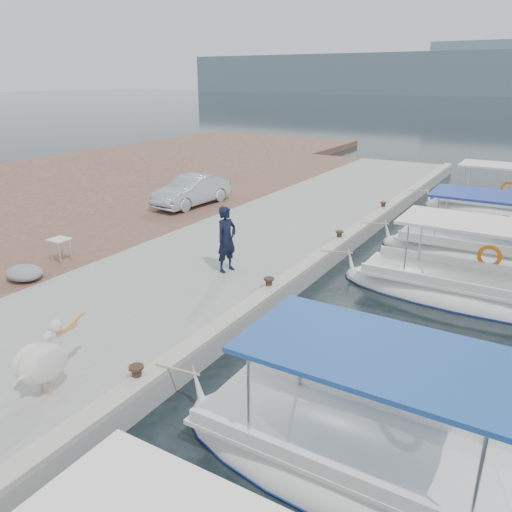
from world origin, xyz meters
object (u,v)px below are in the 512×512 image
(fishing_caique_c, at_px, (468,295))
(fishing_caique_e, at_px, (495,211))
(fishing_caique_b, at_px, (356,464))
(pelican, at_px, (43,360))
(parked_car, at_px, (192,191))
(fishing_caique_d, at_px, (490,255))
(fisherman, at_px, (227,239))

(fishing_caique_c, bearing_deg, fishing_caique_e, 92.67)
(fishing_caique_c, bearing_deg, fishing_caique_b, -93.14)
(fishing_caique_b, distance_m, pelican, 5.60)
(fishing_caique_e, distance_m, parked_car, 13.74)
(fishing_caique_b, distance_m, fishing_caique_e, 18.27)
(parked_car, bearing_deg, pelican, -58.83)
(fishing_caique_e, bearing_deg, fishing_caique_b, -89.81)
(fishing_caique_d, xyz_separation_m, fishing_caique_e, (-0.60, 6.70, -0.06))
(fishing_caique_b, distance_m, fisherman, 7.89)
(fishing_caique_c, relative_size, fishing_caique_d, 1.00)
(fishing_caique_c, relative_size, parked_car, 1.83)
(fishing_caique_b, distance_m, parked_car, 16.03)
(fishing_caique_e, bearing_deg, fishing_caique_c, -87.33)
(fishing_caique_d, xyz_separation_m, fisherman, (-6.40, -6.46, 1.27))
(fishing_caique_c, distance_m, pelican, 10.99)
(fishing_caique_e, bearing_deg, fishing_caique_d, -84.87)
(fishing_caique_d, relative_size, pelican, 4.49)
(fisherman, bearing_deg, fishing_caique_b, -120.03)
(pelican, xyz_separation_m, parked_car, (-6.36, 12.49, 0.01))
(fishing_caique_d, relative_size, fishing_caique_e, 1.16)
(fisherman, distance_m, parked_car, 8.23)
(fishing_caique_d, distance_m, fishing_caique_e, 6.73)
(fishing_caique_c, height_order, fishing_caique_d, same)
(parked_car, bearing_deg, fishing_caique_d, 7.07)
(fishing_caique_c, height_order, parked_car, fishing_caique_c)
(fishing_caique_e, height_order, parked_car, fishing_caique_e)
(fishing_caique_b, relative_size, parked_car, 1.61)
(fisherman, bearing_deg, fishing_caique_c, -55.79)
(fishing_caique_d, bearing_deg, fishing_caique_c, -91.71)
(fishing_caique_b, xyz_separation_m, parked_car, (-11.65, 10.96, 1.03))
(fishing_caique_b, relative_size, pelican, 3.95)
(fishing_caique_c, bearing_deg, parked_car, 165.34)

